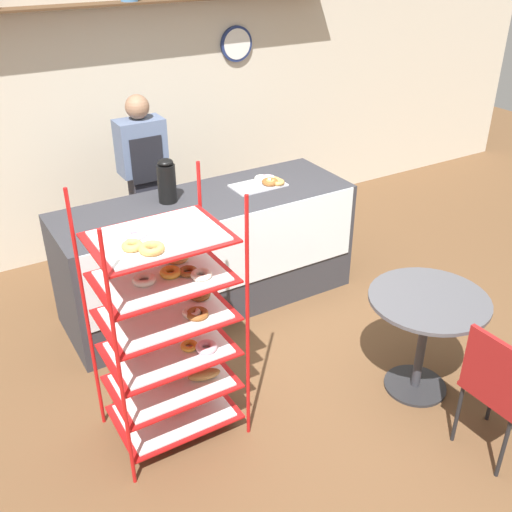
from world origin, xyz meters
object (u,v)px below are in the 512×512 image
person_worker (145,183)px  donut_tray_counter (266,182)px  cafe_chair (499,384)px  coffee_carafe (167,181)px  cafe_table (426,321)px  pastry_rack (168,330)px

person_worker → donut_tray_counter: size_ratio=3.76×
cafe_chair → donut_tray_counter: donut_tray_counter is taller
coffee_carafe → donut_tray_counter: (0.82, -0.10, -0.14)m
person_worker → cafe_table: 2.53m
coffee_carafe → cafe_table: bearing=-61.4°
pastry_rack → cafe_table: 1.64m
cafe_chair → coffee_carafe: (-0.91, 2.42, 0.56)m
person_worker → cafe_chair: size_ratio=1.88×
pastry_rack → donut_tray_counter: pastry_rack is taller
cafe_chair → coffee_carafe: bearing=18.8°
pastry_rack → person_worker: size_ratio=0.99×
coffee_carafe → donut_tray_counter: coffee_carafe is taller
cafe_chair → pastry_rack: bearing=50.9°
pastry_rack → cafe_table: size_ratio=2.11×
pastry_rack → cafe_chair: size_ratio=1.86×
cafe_table → person_worker: bearing=112.5°
person_worker → donut_tray_counter: bearing=-38.1°
pastry_rack → cafe_chair: pastry_rack is taller
pastry_rack → cafe_table: bearing=-17.8°
cafe_chair → cafe_table: bearing=-7.7°
cafe_table → donut_tray_counter: 1.74m
pastry_rack → coffee_carafe: size_ratio=4.69×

